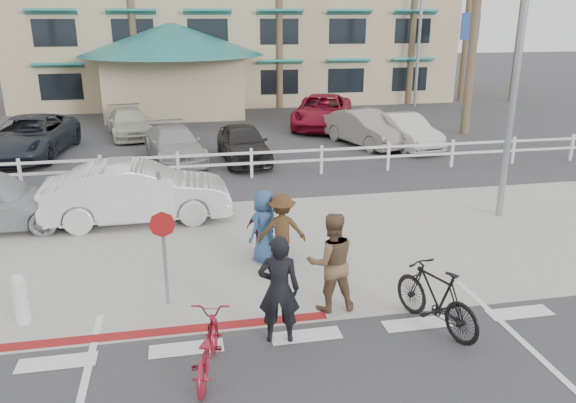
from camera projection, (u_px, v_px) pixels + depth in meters
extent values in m
plane|color=#333335|center=(314.00, 356.00, 8.95)|extent=(140.00, 140.00, 0.00)
cube|color=gray|center=(269.00, 247.00, 13.13)|extent=(22.00, 7.00, 0.01)
cube|color=#333335|center=(247.00, 196.00, 16.86)|extent=(40.00, 5.00, 0.01)
cube|color=#333335|center=(221.00, 134.00, 25.70)|extent=(50.00, 16.00, 0.01)
cube|color=maroon|center=(126.00, 336.00, 9.51)|extent=(7.00, 0.25, 0.02)
imported|color=maroon|center=(207.00, 347.00, 8.40)|extent=(0.95, 1.81, 0.90)
imported|color=black|center=(279.00, 289.00, 9.11)|extent=(0.76, 0.58, 1.88)
imported|color=black|center=(436.00, 297.00, 9.60)|extent=(1.17, 2.01, 1.16)
imported|color=brown|center=(331.00, 262.00, 10.12)|extent=(0.91, 0.71, 1.88)
imported|color=#452D17|center=(282.00, 230.00, 12.03)|extent=(1.10, 0.71, 1.60)
imported|color=#502127|center=(261.00, 228.00, 12.73)|extent=(0.73, 0.50, 1.16)
imported|color=#2C4C78|center=(264.00, 226.00, 12.21)|extent=(0.94, 0.91, 1.62)
imported|color=silver|center=(138.00, 192.00, 14.62)|extent=(4.80, 1.78, 1.57)
imported|color=#20252D|center=(29.00, 137.00, 21.43)|extent=(3.19, 5.78, 1.53)
imported|color=#A0A0A0|center=(175.00, 144.00, 20.79)|extent=(2.55, 4.58, 1.25)
imported|color=black|center=(243.00, 143.00, 20.72)|extent=(1.86, 4.11, 1.37)
imported|color=gray|center=(366.00, 128.00, 23.27)|extent=(2.78, 4.60, 1.43)
imported|color=beige|center=(129.00, 123.00, 25.03)|extent=(2.41, 4.43, 1.22)
imported|color=maroon|center=(322.00, 111.00, 27.05)|extent=(4.32, 6.08, 1.54)
imported|color=beige|center=(404.00, 131.00, 22.94)|extent=(2.01, 4.27, 1.35)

